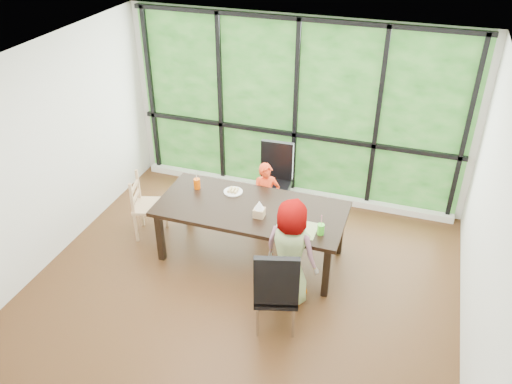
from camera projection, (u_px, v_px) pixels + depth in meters
ground at (245, 282)px, 6.40m from camera, size 5.00×5.00×0.00m
back_wall at (296, 111)px, 7.51m from camera, size 5.00×0.00×5.00m
foliage_backdrop at (296, 111)px, 7.49m from camera, size 4.80×0.02×2.65m
window_mullions at (295, 112)px, 7.46m from camera, size 4.80×0.06×2.65m
window_sill at (291, 191)px, 8.11m from camera, size 4.80×0.12×0.10m
dining_table at (251, 232)px, 6.65m from camera, size 2.38×1.18×0.75m
chair_window_leather at (273, 182)px, 7.38m from camera, size 0.48×0.48×1.08m
chair_interior_leather at (276, 287)px, 5.53m from camera, size 0.57×0.57×1.08m
chair_end_beech at (150, 206)px, 7.02m from camera, size 0.50×0.52×0.90m
child_toddler at (266, 198)px, 7.09m from camera, size 0.44×0.37×1.02m
child_older at (292, 252)px, 5.84m from camera, size 0.72×0.55×1.32m
placemat at (296, 228)px, 6.07m from camera, size 0.47×0.35×0.01m
plate_far at (233, 192)px, 6.75m from camera, size 0.25×0.25×0.02m
plate_near at (297, 227)px, 6.08m from camera, size 0.21×0.21×0.01m
orange_cup at (197, 184)px, 6.80m from camera, size 0.09×0.09×0.14m
green_cup at (321, 229)px, 5.95m from camera, size 0.08×0.08×0.13m
tissue_box at (259, 213)px, 6.25m from camera, size 0.13×0.13×0.11m
crepe_rolls_far at (233, 190)px, 6.73m from camera, size 0.15×0.12×0.04m
crepe_rolls_near at (297, 225)px, 6.07m from camera, size 0.15×0.12×0.04m
straw_white at (197, 176)px, 6.75m from camera, size 0.01×0.04×0.20m
straw_pink at (321, 222)px, 5.89m from camera, size 0.01×0.04×0.20m
tissue at (259, 205)px, 6.20m from camera, size 0.12×0.12×0.11m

